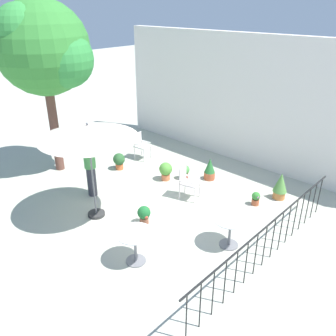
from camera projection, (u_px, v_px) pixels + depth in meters
name	position (u px, v px, depth m)	size (l,w,h in m)	color
ground_plane	(159.00, 207.00, 9.46)	(60.00, 60.00, 0.00)	#B3B4A1
villa_facade	(250.00, 102.00, 11.33)	(10.72, 0.30, 4.20)	silver
terrace_railing	(270.00, 235.00, 7.18)	(0.03, 5.65, 1.01)	black
shade_tree	(45.00, 48.00, 9.95)	(2.85, 2.71, 5.20)	brown
patio_umbrella_0	(88.00, 132.00, 8.09)	(2.36, 2.36, 2.53)	#2D2D2D
cafe_table_0	(230.00, 227.00, 7.75)	(0.80, 0.80, 0.72)	white
cafe_table_1	(135.00, 242.00, 7.24)	(0.79, 0.79, 0.75)	silver
patio_chair_0	(141.00, 144.00, 12.18)	(0.52, 0.50, 0.92)	silver
patio_chair_1	(187.00, 180.00, 9.69)	(0.59, 0.54, 0.95)	silver
potted_plant_0	(185.00, 171.00, 10.84)	(0.30, 0.30, 0.48)	#974636
potted_plant_1	(280.00, 185.00, 9.70)	(0.39, 0.39, 0.78)	#BE743B
potted_plant_2	(119.00, 160.00, 11.46)	(0.39, 0.39, 0.56)	#C05C31
potted_plant_3	(210.00, 169.00, 10.80)	(0.35, 0.35, 0.70)	#A54F30
potted_plant_4	(144.00, 214.00, 8.63)	(0.34, 0.34, 0.49)	brown
potted_plant_5	(166.00, 170.00, 10.76)	(0.41, 0.41, 0.58)	#C56640
potted_plant_6	(256.00, 198.00, 9.47)	(0.23, 0.23, 0.39)	#AE5433
standing_person	(90.00, 166.00, 9.66)	(0.44, 0.44, 1.78)	#33333D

